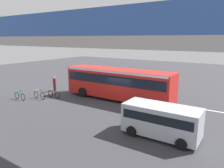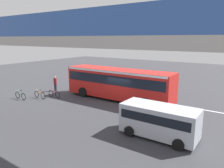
% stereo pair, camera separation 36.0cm
% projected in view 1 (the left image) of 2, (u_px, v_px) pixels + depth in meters
% --- Properties ---
extents(ground, '(80.00, 80.00, 0.00)m').
position_uv_depth(ground, '(122.00, 102.00, 21.09)').
color(ground, '#38383D').
extents(city_bus, '(11.54, 2.85, 3.15)m').
position_uv_depth(city_bus, '(118.00, 82.00, 21.72)').
color(city_bus, red).
rests_on(city_bus, ground).
extents(parked_van, '(4.80, 2.17, 2.05)m').
position_uv_depth(parked_van, '(161.00, 119.00, 13.54)').
color(parked_van, '#B7BCC6').
rests_on(parked_van, ground).
extents(bicycle_red, '(1.77, 0.44, 0.96)m').
position_uv_depth(bicycle_red, '(54.00, 94.00, 22.78)').
color(bicycle_red, black).
rests_on(bicycle_red, ground).
extents(bicycle_orange, '(1.77, 0.44, 0.96)m').
position_uv_depth(bicycle_orange, '(39.00, 95.00, 22.32)').
color(bicycle_orange, black).
rests_on(bicycle_orange, ground).
extents(bicycle_green, '(1.77, 0.44, 0.96)m').
position_uv_depth(bicycle_green, '(20.00, 96.00, 21.97)').
color(bicycle_green, black).
rests_on(bicycle_green, ground).
extents(pedestrian, '(0.38, 0.38, 1.79)m').
position_uv_depth(pedestrian, '(55.00, 84.00, 25.33)').
color(pedestrian, '#2D2D38').
rests_on(pedestrian, ground).
extents(traffic_sign, '(0.08, 0.60, 2.80)m').
position_uv_depth(traffic_sign, '(131.00, 77.00, 24.39)').
color(traffic_sign, slate).
rests_on(traffic_sign, ground).
extents(lane_dash_leftmost, '(2.00, 0.20, 0.01)m').
position_uv_depth(lane_dash_leftmost, '(214.00, 111.00, 18.58)').
color(lane_dash_leftmost, silver).
rests_on(lane_dash_leftmost, ground).
extents(lane_dash_left, '(2.00, 0.20, 0.01)m').
position_uv_depth(lane_dash_left, '(169.00, 103.00, 20.73)').
color(lane_dash_left, silver).
rests_on(lane_dash_left, ground).
extents(lane_dash_centre, '(2.00, 0.20, 0.01)m').
position_uv_depth(lane_dash_centre, '(132.00, 97.00, 22.88)').
color(lane_dash_centre, silver).
rests_on(lane_dash_centre, ground).
extents(lane_dash_right, '(2.00, 0.20, 0.01)m').
position_uv_depth(lane_dash_right, '(102.00, 92.00, 25.04)').
color(lane_dash_right, silver).
rests_on(lane_dash_right, ground).
extents(lane_dash_rightmost, '(2.00, 0.20, 0.01)m').
position_uv_depth(lane_dash_rightmost, '(77.00, 88.00, 27.19)').
color(lane_dash_rightmost, silver).
rests_on(lane_dash_rightmost, ground).
extents(pedestrian_overpass, '(29.92, 2.60, 7.39)m').
position_uv_depth(pedestrian_overpass, '(43.00, 49.00, 12.49)').
color(pedestrian_overpass, '#B2ADA5').
rests_on(pedestrian_overpass, ground).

